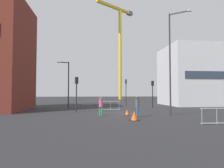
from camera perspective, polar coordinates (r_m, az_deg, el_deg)
The scene contains 15 objects.
ground at distance 19.01m, azimuth 2.24°, elevation -8.78°, with size 160.00×160.00×0.00m, color #28282B.
office_block at distance 35.84m, azimuth 25.11°, elevation 2.08°, with size 12.76×8.75×9.58m.
construction_crane at distance 59.13m, azimuth 2.27°, elevation 12.33°, with size 11.79×8.60×27.51m.
streetlamp_tall at distance 18.55m, azimuth 17.26°, elevation 7.87°, with size 1.68×1.24×9.33m.
streetlamp_short at distance 24.92m, azimuth -13.07°, elevation 0.91°, with size 1.43×0.58×5.93m.
traffic_light_island at distance 27.24m, azimuth 11.84°, elevation -1.58°, with size 0.39×0.28×3.68m.
traffic_light_far at distance 31.11m, azimuth 4.13°, elevation -1.16°, with size 0.31×0.39×4.19m.
traffic_light_median at distance 20.77m, azimuth -10.37°, elevation -1.28°, with size 0.39×0.35×3.71m.
pedestrian_walking at distance 16.62m, azimuth 7.42°, elevation -6.12°, with size 0.34×0.34×1.76m.
pedestrian_waiting at distance 17.48m, azimuth -3.31°, elevation -6.16°, with size 0.34×0.34×1.66m.
safety_barrier_front at distance 32.53m, azimuth -7.06°, elevation -5.15°, with size 1.84×0.14×1.08m.
safety_barrier_rear at distance 22.51m, azimuth -0.49°, elevation -6.36°, with size 2.23×0.21×1.08m.
safety_barrier_mid_span at distance 14.46m, azimuth 28.41°, elevation -8.22°, with size 2.26×0.11×1.08m.
traffic_cone_on_verge at distance 18.06m, azimuth 4.43°, elevation -8.37°, with size 0.49×0.49×0.50m.
traffic_cone_by_barrier at distance 14.68m, azimuth 6.55°, elevation -9.34°, with size 0.69×0.69×0.70m.
Camera 1 is at (-2.84, -18.68, 2.08)m, focal length 31.13 mm.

